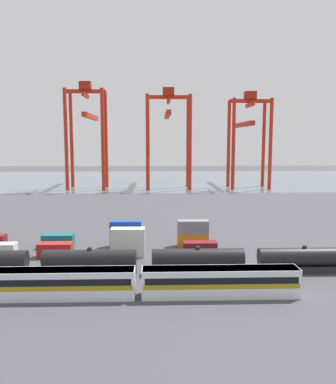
{
  "coord_description": "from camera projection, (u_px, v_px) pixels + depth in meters",
  "views": [
    {
      "loc": [
        13.69,
        -73.59,
        20.86
      ],
      "look_at": [
        16.85,
        24.02,
        8.09
      ],
      "focal_mm": 37.37,
      "sensor_mm": 36.0,
      "label": 1
    }
  ],
  "objects": [
    {
      "name": "passenger_train",
      "position": [
        56.0,
        282.0,
        52.75
      ],
      "size": [
        64.8,
        3.14,
        3.9
      ],
      "color": "silver",
      "rests_on": "ground_plane"
    },
    {
      "name": "shipping_container_12",
      "position": [
        193.0,
        240.0,
        78.67
      ],
      "size": [
        6.04,
        2.44,
        2.6
      ],
      "primitive_type": "cube",
      "color": "orange",
      "rests_on": "ground_plane"
    },
    {
      "name": "shipping_container_9",
      "position": [
        58.0,
        241.0,
        77.83
      ],
      "size": [
        6.04,
        2.44,
        2.6
      ],
      "primitive_type": "cube",
      "color": "#146066",
      "rests_on": "ground_plane"
    },
    {
      "name": "gantry_crane_central",
      "position": [
        168.0,
        126.0,
        173.96
      ],
      "size": [
        19.33,
        39.12,
        42.83
      ],
      "color": "red",
      "rests_on": "ground_plane"
    },
    {
      "name": "shipping_container_3",
      "position": [
        128.0,
        249.0,
        71.79
      ],
      "size": [
        6.04,
        2.44,
        2.6
      ],
      "primitive_type": "cube",
      "color": "silver",
      "rests_on": "ground_plane"
    },
    {
      "name": "harbour_water",
      "position": [
        129.0,
        180.0,
        211.45
      ],
      "size": [
        400.0,
        110.0,
        0.01
      ],
      "primitive_type": "cube",
      "color": "slate",
      "rests_on": "ground_plane"
    },
    {
      "name": "ground_plane",
      "position": [
        108.0,
        213.0,
        114.84
      ],
      "size": [
        420.0,
        420.0,
        0.0
      ],
      "primitive_type": "plane",
      "color": "#424247"
    },
    {
      "name": "shipping_container_2",
      "position": [
        55.0,
        250.0,
        71.38
      ],
      "size": [
        6.04,
        2.44,
        2.6
      ],
      "primitive_type": "cube",
      "color": "#AD211C",
      "rests_on": "ground_plane"
    },
    {
      "name": "shipping_container_11",
      "position": [
        126.0,
        227.0,
        77.91
      ],
      "size": [
        6.04,
        2.44,
        2.6
      ],
      "primitive_type": "cube",
      "color": "#1C4299",
      "rests_on": "shipping_container_10"
    },
    {
      "name": "freight_tank_row",
      "position": [
        90.0,
        262.0,
        62.18
      ],
      "size": [
        82.02,
        2.83,
        4.29
      ],
      "color": "#232326",
      "rests_on": "ground_plane"
    },
    {
      "name": "gantry_crane_west",
      "position": [
        87.0,
        125.0,
        172.24
      ],
      "size": [
        16.71,
        36.78,
        45.1
      ],
      "color": "red",
      "rests_on": "ground_plane"
    },
    {
      "name": "shipping_container_5",
      "position": [
        200.0,
        249.0,
        72.21
      ],
      "size": [
        6.04,
        2.44,
        2.6
      ],
      "primitive_type": "cube",
      "color": "maroon",
      "rests_on": "ground_plane"
    },
    {
      "name": "shipping_container_10",
      "position": [
        126.0,
        240.0,
        78.25
      ],
      "size": [
        6.04,
        2.44,
        2.6
      ],
      "primitive_type": "cube",
      "color": "slate",
      "rests_on": "ground_plane"
    },
    {
      "name": "gantry_crane_east",
      "position": [
        247.0,
        130.0,
        175.43
      ],
      "size": [
        17.3,
        39.55,
        41.33
      ],
      "color": "red",
      "rests_on": "ground_plane"
    },
    {
      "name": "shipping_container_4",
      "position": [
        128.0,
        235.0,
        71.46
      ],
      "size": [
        6.04,
        2.44,
        2.6
      ],
      "primitive_type": "cube",
      "color": "silver",
      "rests_on": "shipping_container_3"
    },
    {
      "name": "shipping_container_13",
      "position": [
        193.0,
        227.0,
        78.34
      ],
      "size": [
        6.04,
        2.44,
        2.6
      ],
      "primitive_type": "cube",
      "color": "slate",
      "rests_on": "shipping_container_12"
    }
  ]
}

